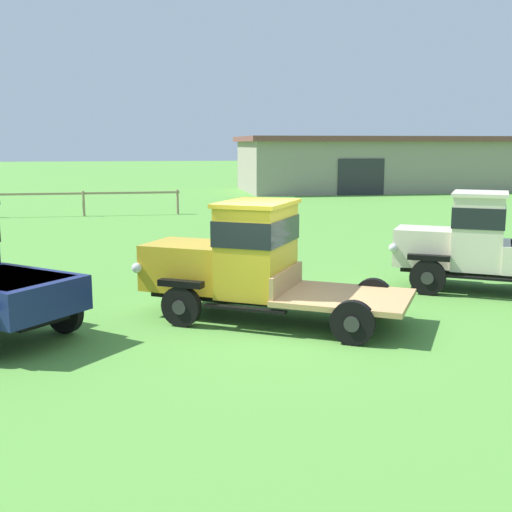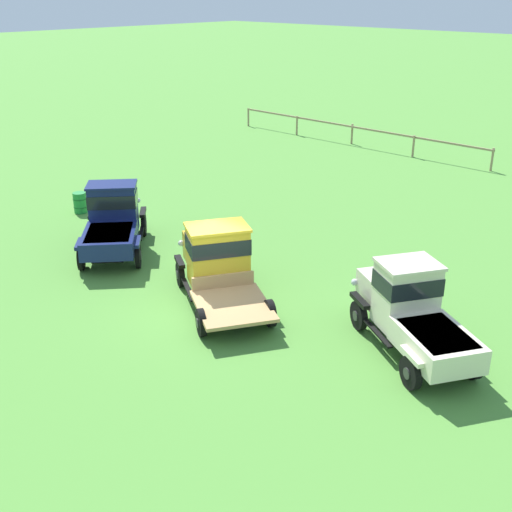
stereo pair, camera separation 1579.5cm
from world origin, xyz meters
The scene contains 4 objects.
ground_plane centered at (0.00, 0.00, 0.00)m, with size 240.00×240.00×0.00m, color #518E38.
farm_shed centered at (15.05, 33.80, 1.97)m, with size 20.75×9.03×3.89m.
vintage_truck_second_in_line centered at (-0.44, 0.73, 1.15)m, with size 5.37×4.16×2.29m.
vintage_truck_midrow_center centered at (5.41, 1.97, 1.11)m, with size 4.64×3.56×2.29m.
Camera 1 is at (-2.40, -11.27, 3.36)m, focal length 45.00 mm.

